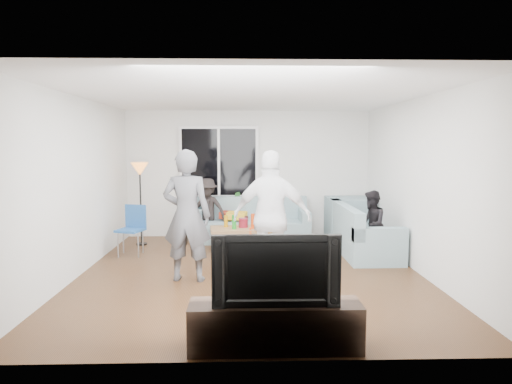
{
  "coord_description": "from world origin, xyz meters",
  "views": [
    {
      "loc": [
        -0.11,
        -6.5,
        1.9
      ],
      "look_at": [
        0.1,
        0.6,
        1.15
      ],
      "focal_mm": 31.37,
      "sensor_mm": 36.0,
      "label": 1
    }
  ],
  "objects_px": {
    "tv_console": "(275,326)",
    "coffee_table": "(241,238)",
    "side_chair": "(130,231)",
    "sofa_back_section": "(251,219)",
    "spectator_right": "(371,225)",
    "television": "(275,268)",
    "player_left": "(187,216)",
    "sofa_right_section": "(364,229)",
    "spectator_back": "(207,210)",
    "floor_lamp": "(141,204)",
    "player_right": "(272,217)"
  },
  "relations": [
    {
      "from": "player_right",
      "to": "tv_console",
      "type": "bearing_deg",
      "value": 99.27
    },
    {
      "from": "sofa_right_section",
      "to": "side_chair",
      "type": "bearing_deg",
      "value": 90.86
    },
    {
      "from": "side_chair",
      "to": "television",
      "type": "relative_size",
      "value": 0.74
    },
    {
      "from": "player_left",
      "to": "floor_lamp",
      "type": "bearing_deg",
      "value": -57.2
    },
    {
      "from": "coffee_table",
      "to": "floor_lamp",
      "type": "xyz_separation_m",
      "value": [
        -1.9,
        0.42,
        0.58
      ]
    },
    {
      "from": "player_right",
      "to": "spectator_right",
      "type": "bearing_deg",
      "value": -132.57
    },
    {
      "from": "sofa_right_section",
      "to": "floor_lamp",
      "type": "distance_m",
      "value": 4.16
    },
    {
      "from": "sofa_back_section",
      "to": "player_right",
      "type": "height_order",
      "value": "player_right"
    },
    {
      "from": "coffee_table",
      "to": "floor_lamp",
      "type": "height_order",
      "value": "floor_lamp"
    },
    {
      "from": "sofa_back_section",
      "to": "coffee_table",
      "type": "distance_m",
      "value": 0.8
    },
    {
      "from": "television",
      "to": "spectator_right",
      "type": "bearing_deg",
      "value": 60.7
    },
    {
      "from": "sofa_back_section",
      "to": "sofa_right_section",
      "type": "height_order",
      "value": "same"
    },
    {
      "from": "side_chair",
      "to": "player_left",
      "type": "relative_size",
      "value": 0.47
    },
    {
      "from": "sofa_back_section",
      "to": "spectator_back",
      "type": "relative_size",
      "value": 1.85
    },
    {
      "from": "player_left",
      "to": "tv_console",
      "type": "relative_size",
      "value": 1.15
    },
    {
      "from": "tv_console",
      "to": "television",
      "type": "bearing_deg",
      "value": 0.0
    },
    {
      "from": "spectator_right",
      "to": "television",
      "type": "relative_size",
      "value": 1.0
    },
    {
      "from": "player_left",
      "to": "player_right",
      "type": "xyz_separation_m",
      "value": [
        1.18,
        -0.13,
        -0.01
      ]
    },
    {
      "from": "coffee_table",
      "to": "side_chair",
      "type": "distance_m",
      "value": 1.96
    },
    {
      "from": "television",
      "to": "spectator_back",
      "type": "bearing_deg",
      "value": 101.85
    },
    {
      "from": "spectator_right",
      "to": "tv_console",
      "type": "xyz_separation_m",
      "value": [
        -1.83,
        -3.26,
        -0.36
      ]
    },
    {
      "from": "side_chair",
      "to": "player_left",
      "type": "height_order",
      "value": "player_left"
    },
    {
      "from": "coffee_table",
      "to": "player_right",
      "type": "distance_m",
      "value": 2.16
    },
    {
      "from": "coffee_table",
      "to": "spectator_right",
      "type": "height_order",
      "value": "spectator_right"
    },
    {
      "from": "side_chair",
      "to": "sofa_back_section",
      "type": "bearing_deg",
      "value": 47.51
    },
    {
      "from": "sofa_right_section",
      "to": "coffee_table",
      "type": "bearing_deg",
      "value": 81.1
    },
    {
      "from": "sofa_right_section",
      "to": "player_left",
      "type": "xyz_separation_m",
      "value": [
        -2.91,
        -1.53,
        0.5
      ]
    },
    {
      "from": "player_right",
      "to": "spectator_right",
      "type": "height_order",
      "value": "player_right"
    },
    {
      "from": "sofa_back_section",
      "to": "player_right",
      "type": "xyz_separation_m",
      "value": [
        0.24,
        -2.74,
        0.49
      ]
    },
    {
      "from": "player_right",
      "to": "spectator_right",
      "type": "xyz_separation_m",
      "value": [
        1.73,
        1.23,
        -0.34
      ]
    },
    {
      "from": "coffee_table",
      "to": "spectator_right",
      "type": "relative_size",
      "value": 0.95
    },
    {
      "from": "spectator_right",
      "to": "television",
      "type": "bearing_deg",
      "value": -14.8
    },
    {
      "from": "sofa_back_section",
      "to": "television",
      "type": "relative_size",
      "value": 1.99
    },
    {
      "from": "spectator_right",
      "to": "spectator_back",
      "type": "distance_m",
      "value": 3.23
    },
    {
      "from": "sofa_right_section",
      "to": "spectator_back",
      "type": "distance_m",
      "value": 3.05
    },
    {
      "from": "spectator_right",
      "to": "sofa_right_section",
      "type": "bearing_deg",
      "value": -165.5
    },
    {
      "from": "tv_console",
      "to": "television",
      "type": "xyz_separation_m",
      "value": [
        0.0,
        0.0,
        0.55
      ]
    },
    {
      "from": "tv_console",
      "to": "player_right",
      "type": "bearing_deg",
      "value": 87.23
    },
    {
      "from": "coffee_table",
      "to": "tv_console",
      "type": "height_order",
      "value": "tv_console"
    },
    {
      "from": "player_left",
      "to": "spectator_back",
      "type": "relative_size",
      "value": 1.48
    },
    {
      "from": "spectator_right",
      "to": "floor_lamp",
      "type": "bearing_deg",
      "value": -91.76
    },
    {
      "from": "sofa_right_section",
      "to": "spectator_right",
      "type": "relative_size",
      "value": 1.74
    },
    {
      "from": "tv_console",
      "to": "coffee_table",
      "type": "bearing_deg",
      "value": 94.78
    },
    {
      "from": "coffee_table",
      "to": "side_chair",
      "type": "xyz_separation_m",
      "value": [
        -1.9,
        -0.4,
        0.23
      ]
    },
    {
      "from": "player_left",
      "to": "side_chair",
      "type": "bearing_deg",
      "value": -45.7
    },
    {
      "from": "sofa_right_section",
      "to": "sofa_back_section",
      "type": "bearing_deg",
      "value": 61.25
    },
    {
      "from": "side_chair",
      "to": "floor_lamp",
      "type": "relative_size",
      "value": 0.55
    },
    {
      "from": "coffee_table",
      "to": "side_chair",
      "type": "height_order",
      "value": "side_chair"
    },
    {
      "from": "sofa_back_section",
      "to": "spectator_back",
      "type": "distance_m",
      "value": 0.89
    },
    {
      "from": "sofa_back_section",
      "to": "spectator_back",
      "type": "xyz_separation_m",
      "value": [
        -0.86,
        0.03,
        0.2
      ]
    }
  ]
}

